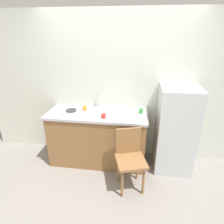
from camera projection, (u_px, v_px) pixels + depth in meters
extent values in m
plane|color=gray|center=(110.00, 188.00, 2.79)|extent=(8.00, 8.00, 0.00)
cube|color=silver|center=(118.00, 89.00, 3.22)|extent=(4.80, 0.10, 2.46)
cube|color=olive|center=(98.00, 138.00, 3.25)|extent=(1.58, 0.60, 0.88)
cube|color=#B7B7BC|center=(97.00, 114.00, 3.07)|extent=(1.62, 0.64, 0.04)
cylinder|color=#B7B7BC|center=(98.00, 100.00, 3.24)|extent=(0.02, 0.02, 0.26)
cube|color=silver|center=(175.00, 130.00, 3.00)|extent=(0.58, 0.58, 1.39)
cylinder|color=olive|center=(122.00, 184.00, 2.58)|extent=(0.04, 0.04, 0.45)
cylinder|color=olive|center=(143.00, 181.00, 2.62)|extent=(0.04, 0.04, 0.45)
cylinder|color=olive|center=(118.00, 169.00, 2.85)|extent=(0.04, 0.04, 0.45)
cylinder|color=olive|center=(137.00, 167.00, 2.89)|extent=(0.04, 0.04, 0.45)
cube|color=olive|center=(131.00, 161.00, 2.64)|extent=(0.50, 0.50, 0.04)
cube|color=olive|center=(128.00, 140.00, 2.72)|extent=(0.35, 0.13, 0.40)
cube|color=white|center=(112.00, 112.00, 3.02)|extent=(0.28, 0.20, 0.05)
cylinder|color=#2D2D2D|center=(71.00, 110.00, 3.13)|extent=(0.17, 0.17, 0.02)
cylinder|color=orange|center=(85.00, 108.00, 3.14)|extent=(0.07, 0.07, 0.08)
cylinder|color=red|center=(104.00, 116.00, 2.86)|extent=(0.07, 0.07, 0.07)
cylinder|color=green|center=(141.00, 111.00, 3.02)|extent=(0.07, 0.07, 0.08)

